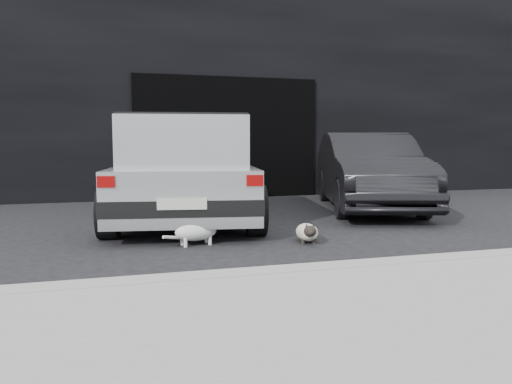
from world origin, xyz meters
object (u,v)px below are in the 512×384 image
object	(u,v)px
cat_siamese	(307,232)
cat_white	(199,230)
silver_hatchback	(185,165)
second_car	(368,171)

from	to	relation	value
cat_siamese	cat_white	world-z (taller)	cat_white
silver_hatchback	second_car	xyz separation A→B (m)	(3.34, 0.37, -0.17)
second_car	cat_white	world-z (taller)	second_car
second_car	cat_white	distance (m)	4.19
second_car	silver_hatchback	bearing A→B (deg)	-156.10
silver_hatchback	second_car	world-z (taller)	silver_hatchback
second_car	cat_siamese	xyz separation A→B (m)	(-2.19, -2.50, -0.57)
cat_siamese	cat_white	bearing A→B (deg)	4.83
silver_hatchback	cat_white	size ratio (longest dim) A/B	6.08
second_car	cat_siamese	distance (m)	3.37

